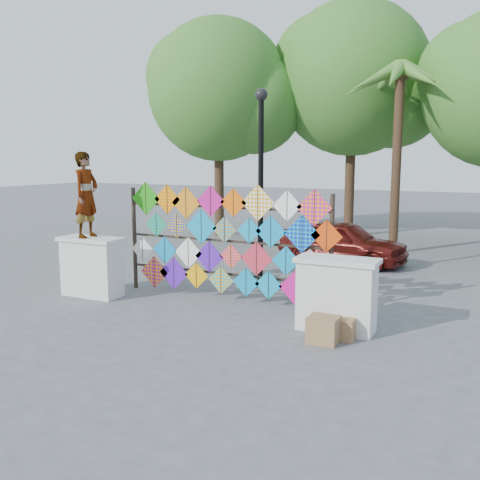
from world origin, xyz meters
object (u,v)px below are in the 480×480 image
at_px(sedan, 343,242).
at_px(lamppost, 261,170).
at_px(kite_rack, 227,242).
at_px(vendor_woman, 86,195).

bearing_deg(sedan, lamppost, 174.19).
height_order(kite_rack, lamppost, lamppost).
xyz_separation_m(vendor_woman, lamppost, (3.07, 2.20, 0.51)).
bearing_deg(lamppost, sedan, 76.02).
xyz_separation_m(sedan, lamppost, (-0.92, -3.68, 2.08)).
relative_size(vendor_woman, sedan, 0.50).
bearing_deg(vendor_woman, kite_rack, -76.09).
xyz_separation_m(kite_rack, vendor_woman, (-2.87, -0.93, 0.95)).
relative_size(kite_rack, lamppost, 1.12).
distance_m(sedan, lamppost, 4.33).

